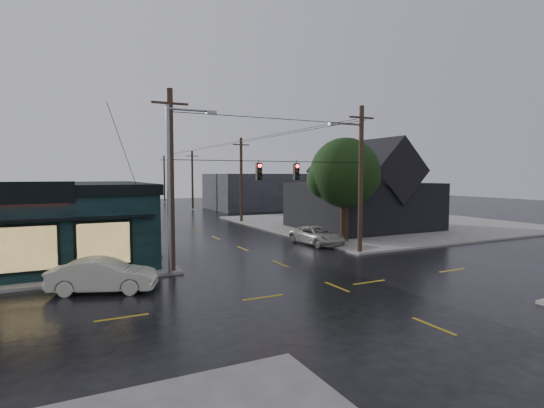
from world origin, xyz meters
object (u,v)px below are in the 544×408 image
utility_pole_nw (173,273)px  sedan_cream (103,275)px  corner_tree (345,173)px  suv_silver (317,235)px  utility_pole_ne (360,254)px

utility_pole_nw → sedan_cream: utility_pole_nw is taller
corner_tree → suv_silver: (-2.54, 0.05, -4.88)m
utility_pole_nw → utility_pole_ne: bearing=0.0°
corner_tree → suv_silver: size_ratio=1.62×
utility_pole_nw → suv_silver: (12.50, 4.65, 0.71)m
corner_tree → sedan_cream: bearing=-159.7°
suv_silver → corner_tree: bearing=-6.1°
utility_pole_ne → sedan_cream: 16.99m
corner_tree → sedan_cream: corner_tree is taller
corner_tree → utility_pole_nw: corner_tree is taller
sedan_cream → suv_silver: 17.75m
utility_pole_ne → suv_silver: (-0.50, 4.65, 0.71)m
utility_pole_nw → utility_pole_ne: same height
corner_tree → utility_pole_ne: bearing=-113.9°
utility_pole_ne → suv_silver: 4.73m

